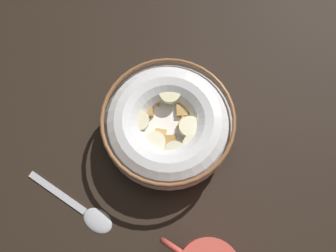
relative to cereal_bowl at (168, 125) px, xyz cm
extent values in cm
cube|color=black|center=(0.02, 0.01, -4.45)|extent=(99.89, 99.89, 2.00)
cylinder|color=white|center=(0.02, 0.01, -3.15)|extent=(10.81, 10.81, 0.60)
torus|color=white|center=(0.02, 0.01, -0.22)|extent=(19.66, 19.66, 6.47)
torus|color=brown|center=(0.02, 0.01, 2.72)|extent=(19.67, 19.67, 0.60)
cylinder|color=white|center=(0.02, 0.01, -0.02)|extent=(15.78, 15.78, 0.40)
cube|color=tan|center=(-0.66, -2.91, 0.61)|extent=(2.42, 2.44, 0.94)
cube|color=#B78947|center=(-2.63, 3.46, 0.76)|extent=(2.45, 2.45, 0.83)
cube|color=tan|center=(-2.09, -1.36, 0.65)|extent=(1.86, 1.93, 0.98)
cube|color=tan|center=(-6.31, 0.77, 0.67)|extent=(1.95, 2.03, 0.99)
cube|color=#B78947|center=(-2.74, -4.92, 0.63)|extent=(1.97, 1.95, 0.82)
cube|color=#AD7F42|center=(5.82, 1.83, 0.69)|extent=(2.18, 2.14, 0.90)
cube|color=tan|center=(0.38, 2.14, 0.73)|extent=(2.30, 2.29, 0.84)
cube|color=#B78947|center=(5.29, -1.18, 0.49)|extent=(2.49, 2.49, 0.98)
cube|color=#AD7F42|center=(3.74, -0.21, 0.60)|extent=(2.47, 2.46, 0.97)
cube|color=#B78947|center=(3.74, -2.43, 0.51)|extent=(2.01, 2.06, 0.93)
cube|color=#AD7F42|center=(0.15, -6.60, 0.64)|extent=(2.18, 2.13, 0.95)
cube|color=#AD7F42|center=(-1.77, 2.08, 0.70)|extent=(2.45, 2.47, 1.00)
cube|color=tan|center=(3.33, -5.71, 0.62)|extent=(2.45, 2.44, 0.94)
cube|color=tan|center=(6.07, -3.13, 0.56)|extent=(2.03, 2.00, 0.87)
cube|color=#B78947|center=(3.48, -4.08, 0.73)|extent=(1.83, 1.91, 0.99)
cube|color=#B78947|center=(-0.53, -5.13, 0.62)|extent=(1.98, 1.99, 0.80)
cube|color=#AD7F42|center=(-3.38, -3.48, 0.73)|extent=(2.16, 2.20, 0.93)
cube|color=tan|center=(-5.18, 4.21, 0.70)|extent=(2.26, 2.24, 0.87)
cube|color=#B78947|center=(2.34, 4.93, 0.69)|extent=(2.10, 2.06, 0.91)
cylinder|color=beige|center=(2.14, -3.88, 1.79)|extent=(4.45, 4.43, 0.95)
cylinder|color=#F9EFC6|center=(-4.97, 1.15, 1.68)|extent=(4.38, 4.35, 1.21)
cylinder|color=beige|center=(-4.77, -3.36, 1.76)|extent=(3.43, 3.46, 1.09)
cylinder|color=#F4EABC|center=(-3.13, -0.93, 1.70)|extent=(4.35, 4.39, 1.13)
cylinder|color=#F9EFC6|center=(-3.25, 3.46, 1.71)|extent=(3.62, 3.63, 1.42)
cylinder|color=#F9EFC6|center=(-0.38, 3.70, 1.47)|extent=(4.55, 4.58, 1.03)
cylinder|color=beige|center=(3.76, 2.27, 1.72)|extent=(3.34, 3.34, 1.26)
ellipsoid|color=#B7B7BC|center=(1.46, 17.18, -3.05)|extent=(4.74, 3.30, 0.80)
cube|color=#B7B7BC|center=(9.05, 17.07, -3.27)|extent=(10.50, 1.16, 0.36)
torus|color=#D84C3F|center=(-10.97, 14.45, 1.39)|extent=(6.22, 0.80, 6.22)
camera|label=1|loc=(-9.27, 14.74, 51.10)|focal=38.32mm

